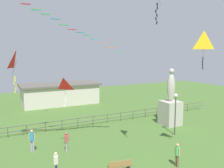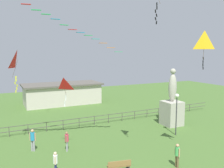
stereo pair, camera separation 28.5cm
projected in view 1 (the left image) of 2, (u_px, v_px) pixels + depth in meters
The scene contains 12 objects.
statue_monument at pixel (170, 108), 25.20m from camera, with size 1.86×1.86×5.97m.
lamppost at pixel (176, 104), 21.93m from camera, with size 0.36×0.36×3.89m.
park_bench at pixel (120, 166), 15.16m from camera, with size 1.55×0.72×0.85m.
person_0 at pixel (32, 139), 18.35m from camera, with size 0.45×0.35×1.74m.
person_2 at pixel (56, 162), 14.82m from camera, with size 0.28×0.44×1.50m.
person_3 at pixel (177, 153), 15.93m from camera, with size 0.30×0.49×1.62m.
person_4 at pixel (66, 140), 18.42m from camera, with size 0.29×0.43×1.55m.
kite_0 at pixel (17, 61), 18.41m from camera, with size 0.92×0.99×3.33m.
kite_2 at pixel (63, 85), 17.08m from camera, with size 0.96×0.93×2.13m.
kite_4 at pixel (204, 41), 16.18m from camera, with size 0.89×0.96×2.60m.
waterfront_railing at pixel (72, 122), 24.17m from camera, with size 36.03×0.06×0.95m.
pavilion_building at pixel (60, 94), 35.57m from camera, with size 11.35×5.19×3.05m.
Camera 1 is at (-7.43, -8.75, 7.58)m, focal length 38.42 mm.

